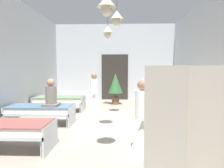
% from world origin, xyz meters
% --- Properties ---
extents(ground_plane, '(6.85, 10.69, 0.10)m').
position_xyz_m(ground_plane, '(0.00, 0.00, -0.05)').
color(ground_plane, '#9E9384').
extents(room_shell, '(6.65, 10.29, 3.99)m').
position_xyz_m(room_shell, '(-0.00, 1.29, 2.00)').
color(room_shell, silver).
rests_on(room_shell, ground).
extents(bed_left_row_0, '(1.90, 0.84, 0.57)m').
position_xyz_m(bed_left_row_0, '(-2.08, -1.90, 0.44)').
color(bed_left_row_0, '#B7BCC1').
rests_on(bed_left_row_0, ground).
extents(bed_right_row_0, '(1.90, 0.84, 0.57)m').
position_xyz_m(bed_right_row_0, '(2.08, -1.90, 0.44)').
color(bed_right_row_0, '#B7BCC1').
rests_on(bed_right_row_0, ground).
extents(bed_left_row_1, '(1.90, 0.84, 0.57)m').
position_xyz_m(bed_left_row_1, '(-2.08, 0.00, 0.44)').
color(bed_left_row_1, '#B7BCC1').
rests_on(bed_left_row_1, ground).
extents(bed_right_row_1, '(1.90, 0.84, 0.57)m').
position_xyz_m(bed_right_row_1, '(2.08, 0.00, 0.44)').
color(bed_right_row_1, '#B7BCC1').
rests_on(bed_right_row_1, ground).
extents(bed_left_row_2, '(1.90, 0.84, 0.57)m').
position_xyz_m(bed_left_row_2, '(-2.08, 1.90, 0.44)').
color(bed_left_row_2, '#B7BCC1').
rests_on(bed_left_row_2, ground).
extents(bed_right_row_2, '(1.90, 0.84, 0.57)m').
position_xyz_m(bed_right_row_2, '(2.08, 1.90, 0.44)').
color(bed_right_row_2, '#B7BCC1').
rests_on(bed_right_row_2, ground).
extents(nurse_near_aisle, '(0.52, 0.52, 1.49)m').
position_xyz_m(nurse_near_aisle, '(-0.74, 2.07, 0.53)').
color(nurse_near_aisle, white).
rests_on(nurse_near_aisle, ground).
extents(nurse_mid_aisle, '(0.52, 0.52, 1.49)m').
position_xyz_m(nurse_mid_aisle, '(0.70, -2.00, 0.53)').
color(nurse_mid_aisle, white).
rests_on(nurse_mid_aisle, ground).
extents(patient_seated_primary, '(0.44, 0.44, 0.80)m').
position_xyz_m(patient_seated_primary, '(-1.73, -0.10, 0.87)').
color(patient_seated_primary, slate).
rests_on(patient_seated_primary, bed_left_row_1).
extents(potted_plant, '(0.66, 0.66, 1.44)m').
position_xyz_m(potted_plant, '(0.06, 3.55, 0.91)').
color(potted_plant, brown).
rests_on(potted_plant, ground).
extents(privacy_screen, '(1.25, 0.19, 1.70)m').
position_xyz_m(privacy_screen, '(1.13, -3.84, 0.85)').
color(privacy_screen, '#BCB29E').
rests_on(privacy_screen, ground).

